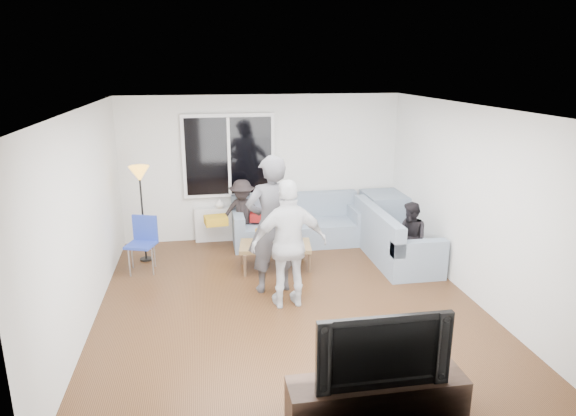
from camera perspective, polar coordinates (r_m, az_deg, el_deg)
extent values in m
cube|color=#56351C|center=(7.00, 0.02, -10.63)|extent=(5.00, 5.50, 0.04)
cube|color=white|center=(6.28, 0.02, 11.44)|extent=(5.00, 5.50, 0.04)
cube|color=silver|center=(9.19, -2.90, 4.55)|extent=(5.00, 0.04, 2.60)
cube|color=silver|center=(4.00, 6.86, -11.17)|extent=(5.00, 0.04, 2.60)
cube|color=silver|center=(6.60, -22.10, -1.22)|extent=(0.04, 5.50, 2.60)
cube|color=silver|center=(7.36, 19.74, 0.73)|extent=(0.04, 5.50, 2.60)
cube|color=white|center=(9.01, -6.67, 5.85)|extent=(1.62, 0.06, 1.47)
cube|color=black|center=(8.97, -6.66, 5.81)|extent=(1.50, 0.02, 1.35)
cube|color=white|center=(8.96, -6.66, 5.80)|extent=(0.05, 0.03, 1.35)
cube|color=silver|center=(9.27, -6.41, -1.76)|extent=(1.30, 0.12, 0.62)
imported|color=#265A24|center=(9.12, -5.00, 1.07)|extent=(0.18, 0.15, 0.32)
imported|color=white|center=(9.12, -7.72, 0.51)|extent=(0.17, 0.17, 0.18)
cube|color=slate|center=(9.46, 11.19, -0.88)|extent=(0.85, 0.85, 0.85)
cube|color=gold|center=(8.82, -8.12, -1.39)|extent=(0.42, 0.37, 0.14)
cube|color=maroon|center=(8.94, -3.13, -0.99)|extent=(0.40, 0.35, 0.13)
cube|color=olive|center=(7.99, -1.44, -5.45)|extent=(1.17, 0.74, 0.40)
cylinder|color=maroon|center=(7.82, -1.46, -3.70)|extent=(0.17, 0.17, 0.17)
imported|color=#454449|center=(6.98, -1.89, -1.90)|extent=(0.77, 0.56, 1.95)
imported|color=silver|center=(6.58, 0.16, -4.11)|extent=(1.03, 0.49, 1.72)
imported|color=black|center=(7.96, 13.64, -3.29)|extent=(0.53, 0.62, 1.10)
imported|color=black|center=(8.86, -5.15, -0.60)|extent=(0.84, 0.58, 1.20)
cube|color=#36231B|center=(4.89, 9.93, -20.62)|extent=(1.60, 0.40, 0.44)
imported|color=black|center=(4.58, 10.27, -14.99)|extent=(1.18, 0.15, 0.68)
cylinder|color=#C55911|center=(7.81, 0.58, -3.52)|extent=(0.07, 0.07, 0.22)
cylinder|color=black|center=(8.07, 0.83, -2.92)|extent=(0.07, 0.07, 0.21)
cylinder|color=black|center=(8.04, -1.49, -2.93)|extent=(0.07, 0.07, 0.23)
cylinder|color=#3A8918|center=(7.74, -2.41, -3.75)|extent=(0.08, 0.08, 0.21)
cylinder|color=orange|center=(7.91, -3.44, -3.19)|extent=(0.07, 0.07, 0.25)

